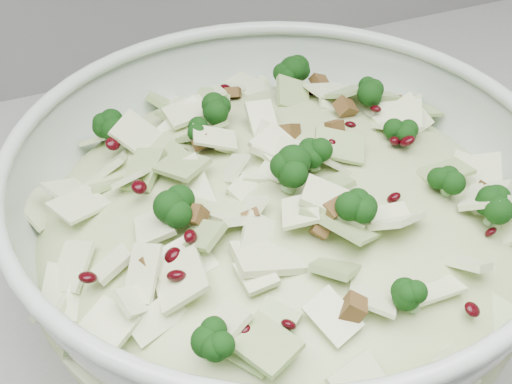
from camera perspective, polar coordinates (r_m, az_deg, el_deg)
mixing_bowl at (r=0.49m, az=1.96°, el=-3.25°), size 0.45×0.45×0.15m
salad at (r=0.48m, az=2.02°, el=-1.19°), size 0.46×0.46×0.15m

